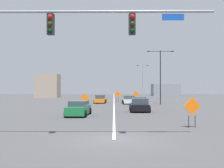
# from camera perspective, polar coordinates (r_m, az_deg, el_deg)

# --- Properties ---
(ground) EXTENTS (210.08, 210.08, 0.00)m
(ground) POSITION_cam_1_polar(r_m,az_deg,el_deg) (13.79, 0.44, -11.61)
(ground) COLOR #444447
(road_centre_stripe) EXTENTS (0.16, 116.71, 0.01)m
(road_centre_stripe) POSITION_cam_1_polar(r_m,az_deg,el_deg) (71.95, 0.41, -2.93)
(road_centre_stripe) COLOR white
(road_centre_stripe) RESTS_ON ground
(traffic_signal_assembly) EXTENTS (12.38, 0.44, 6.80)m
(traffic_signal_assembly) POSITION_cam_1_polar(r_m,az_deg,el_deg) (14.14, -12.58, 9.79)
(traffic_signal_assembly) COLOR gray
(traffic_signal_assembly) RESTS_ON ground
(street_lamp_mid_right) EXTENTS (4.26, 0.24, 8.56)m
(street_lamp_mid_right) POSITION_cam_1_polar(r_m,az_deg,el_deg) (43.55, 10.15, 2.46)
(street_lamp_mid_right) COLOR black
(street_lamp_mid_right) RESTS_ON ground
(street_lamp_near_left) EXTENTS (2.90, 0.24, 8.47)m
(street_lamp_near_left) POSITION_cam_1_polar(r_m,az_deg,el_deg) (68.97, 6.44, 1.09)
(street_lamp_near_left) COLOR gray
(street_lamp_near_left) RESTS_ON ground
(construction_sign_left_shoulder) EXTENTS (1.23, 0.07, 1.89)m
(construction_sign_left_shoulder) POSITION_cam_1_polar(r_m,az_deg,el_deg) (35.92, -5.81, -3.09)
(construction_sign_left_shoulder) COLOR orange
(construction_sign_left_shoulder) RESTS_ON ground
(construction_sign_right_shoulder) EXTENTS (1.17, 0.33, 1.99)m
(construction_sign_right_shoulder) POSITION_cam_1_polar(r_m,az_deg,el_deg) (18.45, 16.45, -4.86)
(construction_sign_right_shoulder) COLOR orange
(construction_sign_right_shoulder) RESTS_ON ground
(construction_sign_median_near) EXTENTS (1.26, 0.06, 2.08)m
(construction_sign_median_near) POSITION_cam_1_polar(r_m,az_deg,el_deg) (50.75, 1.15, -2.28)
(construction_sign_median_near) COLOR orange
(construction_sign_median_near) RESTS_ON ground
(construction_sign_left_lane) EXTENTS (1.30, 0.08, 2.04)m
(construction_sign_left_lane) POSITION_cam_1_polar(r_m,az_deg,el_deg) (54.07, 4.99, -2.23)
(construction_sign_left_lane) COLOR orange
(construction_sign_left_lane) RESTS_ON ground
(car_white_passing) EXTENTS (2.12, 4.06, 1.34)m
(car_white_passing) POSITION_cam_1_polar(r_m,az_deg,el_deg) (44.50, 3.51, -3.40)
(car_white_passing) COLOR white
(car_white_passing) RESTS_ON ground
(car_green_far) EXTENTS (2.13, 4.53, 1.39)m
(car_green_far) POSITION_cam_1_polar(r_m,az_deg,el_deg) (25.61, -7.02, -5.12)
(car_green_far) COLOR #196B38
(car_green_far) RESTS_ON ground
(car_orange_near) EXTENTS (2.08, 4.39, 1.39)m
(car_orange_near) POSITION_cam_1_polar(r_m,az_deg,el_deg) (46.82, -2.48, -3.24)
(car_orange_near) COLOR orange
(car_orange_near) RESTS_ON ground
(car_black_mid) EXTENTS (2.27, 4.21, 1.47)m
(car_black_mid) POSITION_cam_1_polar(r_m,az_deg,el_deg) (30.00, 5.80, -4.49)
(car_black_mid) COLOR black
(car_black_mid) RESTS_ON ground
(car_blue_approaching) EXTENTS (2.05, 4.27, 1.30)m
(car_blue_approaching) POSITION_cam_1_polar(r_m,az_deg,el_deg) (39.98, 5.84, -3.67)
(car_blue_approaching) COLOR #1E389E
(car_blue_approaching) RESTS_ON ground
(roadside_building_west) EXTENTS (6.10, 5.28, 6.35)m
(roadside_building_west) POSITION_cam_1_polar(r_m,az_deg,el_deg) (75.38, -13.38, -0.40)
(roadside_building_west) COLOR gray
(roadside_building_west) RESTS_ON ground
(roadside_building_east) EXTENTS (9.00, 6.70, 3.96)m
(roadside_building_east) POSITION_cam_1_polar(r_m,az_deg,el_deg) (93.82, 11.17, -1.23)
(roadside_building_east) COLOR gray
(roadside_building_east) RESTS_ON ground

